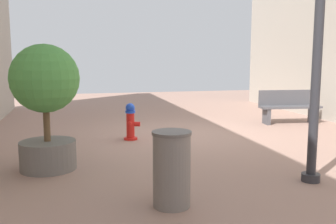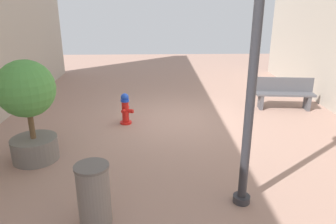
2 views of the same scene
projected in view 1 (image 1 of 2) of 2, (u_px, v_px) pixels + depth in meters
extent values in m
plane|color=#9E7A6B|center=(184.00, 135.00, 9.32)|extent=(23.40, 23.40, 0.00)
cylinder|color=red|center=(131.00, 138.00, 8.79)|extent=(0.31, 0.31, 0.05)
cylinder|color=red|center=(130.00, 125.00, 8.75)|extent=(0.19, 0.19, 0.57)
cylinder|color=blue|center=(130.00, 112.00, 8.70)|extent=(0.23, 0.23, 0.06)
sphere|color=blue|center=(130.00, 108.00, 8.69)|extent=(0.21, 0.21, 0.21)
cylinder|color=red|center=(131.00, 121.00, 8.88)|extent=(0.12, 0.15, 0.08)
cylinder|color=red|center=(130.00, 123.00, 8.60)|extent=(0.12, 0.15, 0.08)
cylinder|color=red|center=(137.00, 124.00, 8.74)|extent=(0.16, 0.14, 0.11)
cube|color=#4C4C51|center=(313.00, 115.00, 11.00)|extent=(0.14, 0.40, 0.45)
cube|color=#4C4C51|center=(267.00, 116.00, 10.81)|extent=(0.14, 0.40, 0.45)
cube|color=#4C4C51|center=(290.00, 107.00, 10.87)|extent=(1.78, 0.62, 0.06)
cube|color=#4C4C51|center=(288.00, 98.00, 11.02)|extent=(1.74, 0.25, 0.44)
cylinder|color=slate|center=(48.00, 155.00, 6.43)|extent=(0.93, 0.93, 0.49)
cylinder|color=brown|center=(47.00, 120.00, 6.34)|extent=(0.11, 0.11, 0.71)
sphere|color=#4C9342|center=(45.00, 78.00, 6.25)|extent=(1.13, 1.13, 1.13)
cylinder|color=#2D2D33|center=(311.00, 177.00, 5.82)|extent=(0.28, 0.28, 0.12)
cylinder|color=#2D2D33|center=(318.00, 42.00, 5.53)|extent=(0.14, 0.14, 3.96)
cylinder|color=slate|center=(172.00, 171.00, 4.79)|extent=(0.48, 0.48, 0.93)
cylinder|color=#5B5551|center=(172.00, 133.00, 4.72)|extent=(0.50, 0.50, 0.04)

